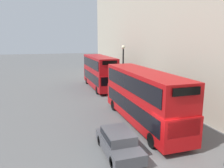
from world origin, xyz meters
The scene contains 5 objects.
ground_plane centered at (0.00, 0.00, 0.00)m, with size 200.00×200.00×0.00m, color #5B5B5B.
bus_leading centered at (1.60, 5.26, 2.39)m, with size 2.59×11.11×4.34m.
bus_second_in_queue centered at (1.60, 19.27, 2.46)m, with size 2.59×10.03×4.47m.
car_dark_sedan centered at (-1.80, 1.34, 0.74)m, with size 1.82×4.21×1.40m.
street_lamp centered at (3.37, 14.52, 3.79)m, with size 0.44×0.44×6.09m.
Camera 1 is at (-5.82, -10.13, 6.75)m, focal length 35.00 mm.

